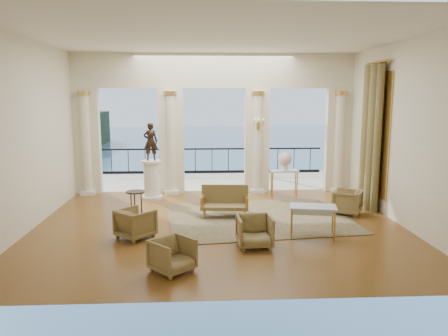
{
  "coord_description": "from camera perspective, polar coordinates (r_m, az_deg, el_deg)",
  "views": [
    {
      "loc": [
        -0.41,
        -10.38,
        3.19
      ],
      "look_at": [
        0.15,
        0.6,
        1.34
      ],
      "focal_mm": 35.0,
      "sensor_mm": 36.0,
      "label": 1
    }
  ],
  "objects": [
    {
      "name": "pedestal",
      "position": [
        13.69,
        -9.43,
        -1.59
      ],
      "size": [
        0.66,
        0.66,
        1.2
      ],
      "color": "silver",
      "rests_on": "ground"
    },
    {
      "name": "game_table",
      "position": [
        10.11,
        11.54,
        -5.29
      ],
      "size": [
        1.12,
        0.75,
        0.71
      ],
      "rotation": [
        0.0,
        0.0,
        -0.2
      ],
      "color": "silver",
      "rests_on": "ground"
    },
    {
      "name": "rug",
      "position": [
        11.52,
        4.45,
        -6.51
      ],
      "size": [
        5.02,
        4.12,
        0.02
      ],
      "primitive_type": "cube",
      "rotation": [
        0.0,
        0.0,
        0.12
      ],
      "color": "#32371A",
      "rests_on": "ground"
    },
    {
      "name": "console_table",
      "position": [
        13.97,
        7.89,
        -0.86
      ],
      "size": [
        0.92,
        0.5,
        0.83
      ],
      "rotation": [
        0.0,
        0.0,
        0.19
      ],
      "color": "silver",
      "rests_on": "ground"
    },
    {
      "name": "sea",
      "position": [
        70.98,
        -2.56,
        2.07
      ],
      "size": [
        160.0,
        160.0,
        0.0
      ],
      "primitive_type": "plane",
      "color": "#2F5E89",
      "rests_on": "ground"
    },
    {
      "name": "palm_tree",
      "position": [
        17.18,
        5.27,
        12.5
      ],
      "size": [
        2.0,
        2.0,
        4.5
      ],
      "color": "#4C3823",
      "rests_on": "terrace"
    },
    {
      "name": "curtain",
      "position": [
        12.83,
        18.59,
        3.81
      ],
      "size": [
        0.33,
        1.4,
        4.09
      ],
      "color": "brown",
      "rests_on": "ground"
    },
    {
      "name": "headland",
      "position": [
        85.88,
        -23.13,
        4.63
      ],
      "size": [
        22.0,
        18.0,
        6.0
      ],
      "primitive_type": "cube",
      "color": "black",
      "rests_on": "sea"
    },
    {
      "name": "balustrade",
      "position": [
        18.0,
        -1.58,
        0.64
      ],
      "size": [
        9.0,
        0.06,
        1.03
      ],
      "color": "black",
      "rests_on": "terrace"
    },
    {
      "name": "urn",
      "position": [
        13.9,
        7.93,
        1.03
      ],
      "size": [
        0.43,
        0.43,
        0.57
      ],
      "color": "white",
      "rests_on": "console_table"
    },
    {
      "name": "floor",
      "position": [
        10.87,
        -0.65,
        -7.52
      ],
      "size": [
        9.0,
        9.0,
        0.0
      ],
      "primitive_type": "plane",
      "color": "#43220D",
      "rests_on": "ground"
    },
    {
      "name": "side_table",
      "position": [
        11.34,
        -11.49,
        -3.54
      ],
      "size": [
        0.47,
        0.47,
        0.77
      ],
      "color": "black",
      "rests_on": "ground"
    },
    {
      "name": "settee",
      "position": [
        11.58,
        0.09,
        -4.36
      ],
      "size": [
        1.28,
        0.63,
        0.83
      ],
      "rotation": [
        0.0,
        0.0,
        -0.08
      ],
      "color": "#4F4221",
      "rests_on": "ground"
    },
    {
      "name": "wall_sconce",
      "position": [
        14.04,
        4.51,
        5.58
      ],
      "size": [
        0.3,
        0.11,
        0.33
      ],
      "color": "gold",
      "rests_on": "arcade"
    },
    {
      "name": "armchair_a",
      "position": [
        8.12,
        -6.76,
        -11.05
      ],
      "size": [
        0.91,
        0.91,
        0.69
      ],
      "primitive_type": "imported",
      "rotation": [
        0.0,
        0.0,
        0.76
      ],
      "color": "#4F4221",
      "rests_on": "ground"
    },
    {
      "name": "armchair_d",
      "position": [
        10.08,
        -11.48,
        -6.91
      ],
      "size": [
        0.98,
        0.98,
        0.74
      ],
      "primitive_type": "imported",
      "rotation": [
        0.0,
        0.0,
        2.4
      ],
      "color": "#4F4221",
      "rests_on": "ground"
    },
    {
      "name": "statue",
      "position": [
        13.52,
        -9.57,
        3.43
      ],
      "size": [
        0.43,
        0.28,
        1.16
      ],
      "primitive_type": "imported",
      "rotation": [
        0.0,
        0.0,
        3.13
      ],
      "color": "black",
      "rests_on": "pedestal"
    },
    {
      "name": "armchair_c",
      "position": [
        12.27,
        15.78,
        -4.15
      ],
      "size": [
        0.92,
        0.94,
        0.72
      ],
      "primitive_type": "imported",
      "rotation": [
        0.0,
        0.0,
        -2.09
      ],
      "color": "#4F4221",
      "rests_on": "ground"
    },
    {
      "name": "room_walls",
      "position": [
        9.28,
        -0.4,
        7.62
      ],
      "size": [
        9.0,
        9.0,
        9.0
      ],
      "color": "beige",
      "rests_on": "ground"
    },
    {
      "name": "armchair_b",
      "position": [
        9.34,
        4.03,
        -8.05
      ],
      "size": [
        0.76,
        0.71,
        0.74
      ],
      "primitive_type": "imported",
      "rotation": [
        0.0,
        0.0,
        0.06
      ],
      "color": "#4F4221",
      "rests_on": "ground"
    },
    {
      "name": "terrace",
      "position": [
        16.51,
        -1.44,
        -1.79
      ],
      "size": [
        10.0,
        3.6,
        0.1
      ],
      "primitive_type": "cube",
      "color": "#BAB39B",
      "rests_on": "ground"
    },
    {
      "name": "window_frame",
      "position": [
        12.89,
        19.38,
        4.15
      ],
      "size": [
        0.04,
        1.6,
        3.4
      ],
      "primitive_type": "cube",
      "color": "gold",
      "rests_on": "room_walls"
    },
    {
      "name": "arcade",
      "position": [
        14.22,
        -1.28,
        7.09
      ],
      "size": [
        9.0,
        0.56,
        4.5
      ],
      "color": "beige",
      "rests_on": "ground"
    }
  ]
}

